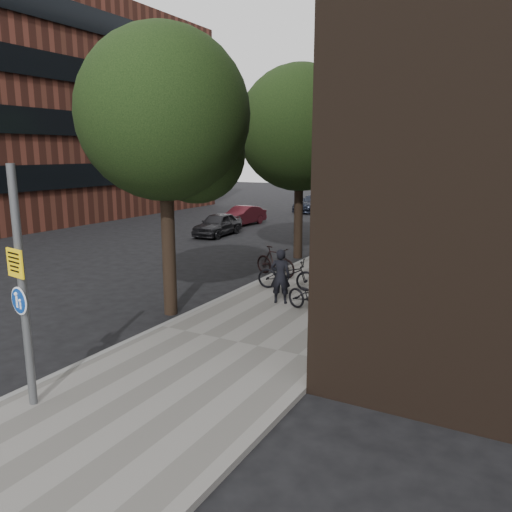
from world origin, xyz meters
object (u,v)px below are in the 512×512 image
Objects in this scene: signpost at (22,288)px; pedestrian at (280,276)px; parked_car_near at (218,224)px; parked_bike_facade_near at (312,297)px.

pedestrian is (1.13, 7.31, -1.26)m from signpost.
pedestrian is 0.44× the size of parked_car_near.
signpost is 7.51m from pedestrian.
signpost is at bearing -70.07° from parked_car_near.
signpost is 18.62m from parked_car_near.
signpost is at bearing -178.71° from parked_bike_facade_near.
pedestrian is at bearing -52.32° from parked_car_near.
signpost is at bearing 65.28° from pedestrian.
parked_car_near is at bearing 62.85° from parked_bike_facade_near.
pedestrian is at bearing 90.32° from signpost.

